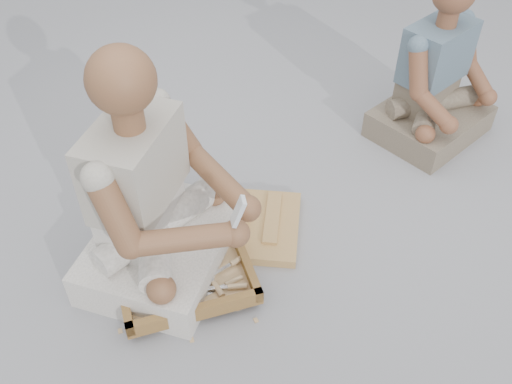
{
  "coord_description": "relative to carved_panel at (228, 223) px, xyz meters",
  "views": [
    {
      "loc": [
        -0.13,
        -1.35,
        1.75
      ],
      "look_at": [
        -0.05,
        0.19,
        0.3
      ],
      "focal_mm": 40.0,
      "sensor_mm": 36.0,
      "label": 1
    }
  ],
  "objects": [
    {
      "name": "ground",
      "position": [
        0.16,
        -0.3,
        -0.02
      ],
      "size": [
        60.0,
        60.0,
        0.0
      ],
      "primitive_type": "plane",
      "color": "#959499",
      "rests_on": "ground"
    },
    {
      "name": "carved_panel",
      "position": [
        0.0,
        0.0,
        0.0
      ],
      "size": [
        0.65,
        0.48,
        0.04
      ],
      "primitive_type": "cube",
      "rotation": [
        0.0,
        0.0,
        -0.16
      ],
      "color": "#AD7443",
      "rests_on": "ground"
    },
    {
      "name": "tool_tray",
      "position": [
        -0.16,
        -0.3,
        0.04
      ],
      "size": [
        0.58,
        0.51,
        0.06
      ],
      "rotation": [
        0.0,
        0.0,
        0.26
      ],
      "color": "brown",
      "rests_on": "carved_panel"
    },
    {
      "name": "chisel_0",
      "position": [
        -0.2,
        -0.17,
        0.05
      ],
      "size": [
        0.16,
        0.18,
        0.02
      ],
      "rotation": [
        0.0,
        0.0,
        0.83
      ],
      "color": "silver",
      "rests_on": "tool_tray"
    },
    {
      "name": "chisel_1",
      "position": [
        0.02,
        -0.26,
        0.06
      ],
      "size": [
        0.19,
        0.14,
        0.02
      ],
      "rotation": [
        0.0,
        0.0,
        0.61
      ],
      "color": "silver",
      "rests_on": "tool_tray"
    },
    {
      "name": "chisel_2",
      "position": [
        -0.18,
        -0.24,
        0.05
      ],
      "size": [
        0.22,
        0.07,
        0.02
      ],
      "rotation": [
        0.0,
        0.0,
        -0.26
      ],
      "color": "silver",
      "rests_on": "tool_tray"
    },
    {
      "name": "chisel_3",
      "position": [
        -0.1,
        -0.21,
        0.05
      ],
      "size": [
        0.21,
        0.09,
        0.02
      ],
      "rotation": [
        0.0,
        0.0,
        0.33
      ],
      "color": "silver",
      "rests_on": "tool_tray"
    },
    {
      "name": "chisel_4",
      "position": [
        -0.0,
        -0.35,
        0.04
      ],
      "size": [
        0.2,
        0.12,
        0.02
      ],
      "rotation": [
        0.0,
        0.0,
        0.51
      ],
      "color": "silver",
      "rests_on": "tool_tray"
    },
    {
      "name": "chisel_5",
      "position": [
        -0.17,
        -0.34,
        0.05
      ],
      "size": [
        0.21,
        0.11,
        0.02
      ],
      "rotation": [
        0.0,
        0.0,
        0.44
      ],
      "color": "silver",
      "rests_on": "tool_tray"
    },
    {
      "name": "chisel_6",
      "position": [
        -0.1,
        -0.29,
        0.06
      ],
      "size": [
        0.17,
        0.17,
        0.02
      ],
      "rotation": [
        0.0,
        0.0,
        0.79
      ],
      "color": "silver",
      "rests_on": "tool_tray"
    },
    {
      "name": "chisel_7",
      "position": [
        0.01,
        -0.37,
        0.06
      ],
      "size": [
        0.22,
        0.02,
        0.02
      ],
      "rotation": [
        0.0,
        0.0,
        0.03
      ],
      "color": "silver",
      "rests_on": "tool_tray"
    },
    {
      "name": "chisel_8",
      "position": [
        -0.05,
        -0.36,
        0.05
      ],
      "size": [
        0.12,
        0.2,
        0.02
      ],
      "rotation": [
        0.0,
        0.0,
        -1.1
      ],
      "color": "silver",
      "rests_on": "tool_tray"
    },
    {
      "name": "chisel_9",
      "position": [
        -0.14,
        -0.16,
        0.05
      ],
      "size": [
        0.13,
        0.2,
        0.02
      ],
      "rotation": [
        0.0,
        0.0,
        1.05
      ],
      "color": "silver",
      "rests_on": "tool_tray"
    },
    {
      "name": "wood_chip_0",
      "position": [
        -0.41,
        -0.04,
        -0.02
      ],
      "size": [
        0.02,
        0.02,
        0.0
      ],
      "primitive_type": "cube",
      "rotation": [
        0.0,
        0.0,
        1.49
      ],
      "color": "tan",
      "rests_on": "ground"
    },
    {
      "name": "wood_chip_1",
      "position": [
        -0.39,
        -0.49,
        -0.02
      ],
      "size": [
        0.02,
        0.02,
        0.0
      ],
      "primitive_type": "cube",
      "rotation": [
        0.0,
        0.0,
        1.86
      ],
      "color": "tan",
      "rests_on": "ground"
    },
    {
      "name": "wood_chip_2",
      "position": [
        -0.48,
        -0.0,
        -0.02
      ],
      "size": [
        0.02,
        0.02,
        0.0
      ],
      "primitive_type": "cube",
      "rotation": [
        0.0,
        0.0,
        0.82
      ],
      "color": "tan",
      "rests_on": "ground"
    },
    {
      "name": "wood_chip_3",
      "position": [
        -0.39,
        -0.23,
        -0.02
      ],
      "size": [
        0.02,
        0.02,
        0.0
      ],
      "primitive_type": "cube",
      "rotation": [
        0.0,
        0.0,
        0.66
      ],
      "color": "tan",
      "rests_on": "ground"
    },
    {
      "name": "wood_chip_4",
      "position": [
        0.03,
        -0.42,
        -0.02
      ],
      "size": [
        0.02,
        0.02,
        0.0
      ],
      "primitive_type": "cube",
      "rotation": [
        0.0,
        0.0,
        0.43
      ],
      "color": "tan",
      "rests_on": "ground"
    },
    {
      "name": "wood_chip_5",
      "position": [
        -0.36,
        -0.19,
        -0.02
      ],
      "size": [
        0.02,
        0.02,
        0.0
      ],
      "primitive_type": "cube",
      "rotation": [
        0.0,
        0.0,
        1.13
      ],
      "color": "tan",
      "rests_on": "ground"
    },
    {
      "name": "wood_chip_6",
      "position": [
        -0.16,
        -0.07,
        -0.02
      ],
      "size": [
        0.02,
        0.02,
        0.0
      ],
      "primitive_type": "cube",
      "rotation": [
        0.0,
        0.0,
        2.6
      ],
      "color": "tan",
      "rests_on": "ground"
    },
    {
      "name": "wood_chip_7",
      "position": [
        -0.37,
        -0.4,
        -0.02
      ],
      "size": [
        0.02,
        0.02,
        0.0
      ],
      "primitive_type": "cube",
      "rotation": [
        0.0,
        0.0,
        2.3
      ],
      "color": "tan",
      "rests_on": "ground"
    },
    {
      "name": "wood_chip_8",
      "position": [
        -0.04,
        -0.1,
        -0.02
      ],
      "size": [
        0.02,
        0.02,
        0.0
      ],
      "primitive_type": "cube",
      "rotation": [
        0.0,
        0.0,
        0.56
      ],
      "color": "tan",
      "rests_on": "ground"
    },
    {
      "name": "wood_chip_9",
      "position": [
        -0.14,
        -0.54,
        -0.02
      ],
      "size": [
        0.02,
        0.02,
        0.0
      ],
      "primitive_type": "cube",
      "rotation": [
        0.0,
        0.0,
        1.82
      ],
      "color": "tan",
      "rests_on": "ground"
    },
    {
      "name": "wood_chip_10",
      "position": [
        -0.15,
        0.1,
        -0.02
      ],
      "size": [
        0.02,
        0.02,
        0.0
      ],
      "primitive_type": "cube",
      "rotation": [
        0.0,
        0.0,
        0.84
      ],
      "color": "tan",
      "rests_on": "ground"
    },
    {
      "name": "wood_chip_11",
      "position": [
        0.09,
        -0.47,
        -0.02
      ],
      "size": [
        0.02,
        0.02,
        0.0
      ],
      "primitive_type": "cube",
      "rotation": [
        0.0,
        0.0,
        1.97
      ],
      "color": "tan",
      "rests_on": "ground"
    },
    {
      "name": "wood_chip_12",
      "position": [
        -0.45,
        -0.38,
        -0.02
      ],
      "size": [
        0.02,
        0.02,
        0.0
      ],
      "primitive_type": "cube",
      "rotation": [
        0.0,
        0.0,
        0.88
      ],
      "color": "tan",
      "rests_on": "ground"
    },
    {
      "name": "wood_chip_13",
      "position": [
        -0.15,
        -0.23,
        -0.02
      ],
      "size": [
        0.02,
        0.02,
        0.0
      ],
      "primitive_type": "cube",
      "rotation": [
        0.0,
        0.0,
        0.57
      ],
      "color": "tan",
      "rests_on": "ground"
    },
    {
      "name": "craftsman",
      "position": [
        -0.26,
        -0.18,
        0.3
      ],
      "size": [
        0.71,
        0.73,
        0.94
      ],
      "rotation": [
        0.0,
        0.0,
        -1.93
      ],
      "color": "silver",
      "rests_on": "ground"
    },
    {
      "name": "companion",
      "position": [
        1.0,
        0.61,
        0.25
      ],
      "size": [
        0.67,
        0.65,
        0.82
      ],
      "rotation": [
        0.0,
        0.0,
        3.83
      ],
      "color": "#7C7059",
      "rests_on": "ground"
    },
    {
      "name": "mobile_phone",
      "position": [
        0.04,
        -0.35,
        0.43
      ],
      "size": [
        0.06,
        0.05,
        0.11
      ],
      "rotation": [
        -0.35,
        0.0,
        -1.43
      ],
      "color": "silver",
      "rests_on": "craftsman"
    }
  ]
}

